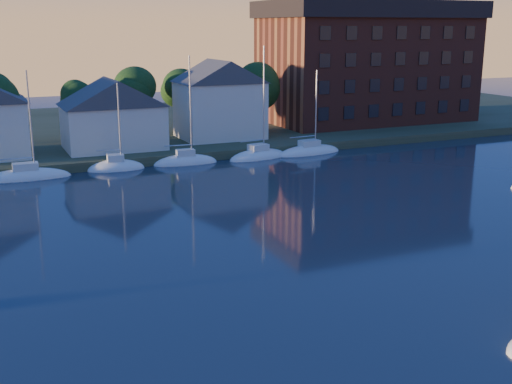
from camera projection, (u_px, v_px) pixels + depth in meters
shoreline_land at (130, 131)px, 93.61m from camera, size 160.00×50.00×2.00m
wooden_dock at (177, 160)px, 73.28m from camera, size 120.00×3.00×1.00m
clubhouse_centre at (113, 113)px, 74.05m from camera, size 11.55×8.40×8.08m
clubhouse_east at (219, 98)px, 81.13m from camera, size 10.50×8.40×9.80m
condo_block at (367, 61)px, 95.71m from camera, size 31.00×17.00×17.40m
tree_line at (164, 88)px, 82.00m from camera, size 93.40×5.40×8.90m
moored_fleet at (73, 174)px, 65.87m from camera, size 63.50×2.40×12.05m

